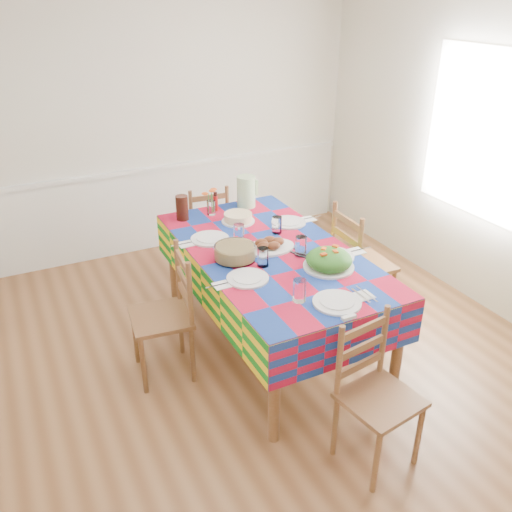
{
  "coord_description": "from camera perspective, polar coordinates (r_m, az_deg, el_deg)",
  "views": [
    {
      "loc": [
        -1.49,
        -2.91,
        2.64
      ],
      "look_at": [
        0.06,
        0.2,
        0.88
      ],
      "focal_mm": 38.0,
      "sensor_mm": 36.0,
      "label": 1
    }
  ],
  "objects": [
    {
      "name": "chair_far",
      "position": [
        5.37,
        -5.23,
        2.76
      ],
      "size": [
        0.45,
        0.43,
        0.94
      ],
      "rotation": [
        0.0,
        0.0,
        3.05
      ],
      "color": "brown",
      "rests_on": "room"
    },
    {
      "name": "green_pitcher",
      "position": [
        4.89,
        -1.05,
        6.8
      ],
      "size": [
        0.17,
        0.17,
        0.28
      ],
      "primitive_type": "cylinder",
      "color": "#AFD898",
      "rests_on": "dining_table"
    },
    {
      "name": "name_card",
      "position": [
        3.33,
        9.75,
        -6.38
      ],
      "size": [
        0.1,
        0.03,
        0.02
      ],
      "primitive_type": "cube",
      "color": "white",
      "rests_on": "dining_table"
    },
    {
      "name": "setting_right_far",
      "position": [
        4.51,
        3.1,
        3.48
      ],
      "size": [
        0.54,
        0.31,
        0.14
      ],
      "rotation": [
        0.0,
        0.0,
        -1.57
      ],
      "color": "white",
      "rests_on": "dining_table"
    },
    {
      "name": "setting_near_head",
      "position": [
        3.46,
        7.2,
        -4.37
      ],
      "size": [
        0.5,
        0.34,
        0.15
      ],
      "color": "white",
      "rests_on": "dining_table"
    },
    {
      "name": "hot_sauce",
      "position": [
        4.83,
        -4.28,
        5.76
      ],
      "size": [
        0.04,
        0.04,
        0.17
      ],
      "primitive_type": "cylinder",
      "color": "#AF0F0E",
      "rests_on": "dining_table"
    },
    {
      "name": "room",
      "position": [
        3.52,
        0.63,
        5.27
      ],
      "size": [
        4.58,
        5.08,
        2.78
      ],
      "color": "brown",
      "rests_on": "ground"
    },
    {
      "name": "chair_near",
      "position": [
        3.37,
        12.42,
        -14.11
      ],
      "size": [
        0.48,
        0.46,
        0.95
      ],
      "rotation": [
        0.0,
        0.0,
        0.15
      ],
      "color": "brown",
      "rests_on": "room"
    },
    {
      "name": "chair_left",
      "position": [
        3.99,
        -9.38,
        -6.23
      ],
      "size": [
        0.46,
        0.48,
        0.99
      ],
      "rotation": [
        0.0,
        0.0,
        -1.68
      ],
      "color": "brown",
      "rests_on": "room"
    },
    {
      "name": "salad_platter",
      "position": [
        3.87,
        7.68,
        -0.45
      ],
      "size": [
        0.36,
        0.36,
        0.15
      ],
      "color": "white",
      "rests_on": "dining_table"
    },
    {
      "name": "setting_left_far",
      "position": [
        4.26,
        -3.86,
        2.03
      ],
      "size": [
        0.55,
        0.33,
        0.15
      ],
      "rotation": [
        0.0,
        0.0,
        1.57
      ],
      "color": "white",
      "rests_on": "dining_table"
    },
    {
      "name": "serving_utensils",
      "position": [
        4.09,
        4.24,
        0.45
      ],
      "size": [
        0.14,
        0.31,
        0.01
      ],
      "color": "black",
      "rests_on": "dining_table"
    },
    {
      "name": "wainscot",
      "position": [
        6.0,
        -10.28,
        5.33
      ],
      "size": [
        4.41,
        0.06,
        0.92
      ],
      "color": "white",
      "rests_on": "room"
    },
    {
      "name": "meat_platter",
      "position": [
        4.12,
        1.42,
        1.15
      ],
      "size": [
        0.4,
        0.29,
        0.08
      ],
      "color": "white",
      "rests_on": "dining_table"
    },
    {
      "name": "setting_right_near",
      "position": [
        4.03,
        6.98,
        0.4
      ],
      "size": [
        0.59,
        0.34,
        0.15
      ],
      "rotation": [
        0.0,
        0.0,
        -1.57
      ],
      "color": "white",
      "rests_on": "dining_table"
    },
    {
      "name": "dining_table",
      "position": [
        4.15,
        1.54,
        -0.57
      ],
      "size": [
        1.14,
        2.13,
        0.83
      ],
      "color": "brown",
      "rests_on": "room"
    },
    {
      "name": "flower_vase",
      "position": [
        4.74,
        -4.77,
        5.51
      ],
      "size": [
        0.15,
        0.13,
        0.24
      ],
      "color": "white",
      "rests_on": "dining_table"
    },
    {
      "name": "chair_right",
      "position": [
        4.67,
        10.74,
        -0.88
      ],
      "size": [
        0.45,
        0.47,
        1.03
      ],
      "rotation": [
        0.0,
        0.0,
        1.53
      ],
      "color": "brown",
      "rests_on": "room"
    },
    {
      "name": "pasta_bowl",
      "position": [
        3.96,
        -2.24,
        0.38
      ],
      "size": [
        0.3,
        0.3,
        0.11
      ],
      "color": "white",
      "rests_on": "dining_table"
    },
    {
      "name": "tea_pitcher",
      "position": [
        4.66,
        -7.79,
        5.05
      ],
      "size": [
        0.11,
        0.11,
        0.21
      ],
      "primitive_type": "cylinder",
      "color": "black",
      "rests_on": "dining_table"
    },
    {
      "name": "window_right",
      "position": [
        5.04,
        22.66,
        11.73
      ],
      "size": [
        0.0,
        1.4,
        1.4
      ],
      "primitive_type": "plane",
      "rotation": [
        0.0,
        -1.57,
        0.0
      ],
      "color": "white",
      "rests_on": "room"
    },
    {
      "name": "cake",
      "position": [
        4.59,
        -1.9,
        4.03
      ],
      "size": [
        0.28,
        0.28,
        0.08
      ],
      "color": "white",
      "rests_on": "dining_table"
    },
    {
      "name": "setting_left_near",
      "position": [
        3.75,
        -0.38,
        -1.54
      ],
      "size": [
        0.53,
        0.32,
        0.14
      ],
      "rotation": [
        0.0,
        0.0,
        1.57
      ],
      "color": "white",
      "rests_on": "dining_table"
    }
  ]
}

